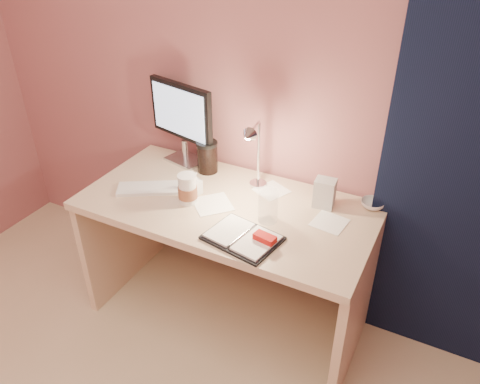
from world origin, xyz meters
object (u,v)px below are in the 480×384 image
at_px(bowl, 373,204).
at_px(dark_jar, 207,158).
at_px(monitor, 183,116).
at_px(planner, 244,237).
at_px(clear_cup, 268,206).
at_px(coffee_cup, 188,190).
at_px(desk, 234,233).
at_px(product_box, 325,193).
at_px(desk_lamp, 249,151).
at_px(lotion_bottle, 196,183).
at_px(keyboard, 159,188).

height_order(bowl, dark_jar, dark_jar).
relative_size(monitor, planner, 1.32).
distance_m(monitor, clear_cup, 0.73).
xyz_separation_m(coffee_cup, bowl, (0.79, 0.36, -0.05)).
distance_m(planner, clear_cup, 0.19).
bearing_deg(desk, bowl, 18.50).
bearing_deg(coffee_cup, monitor, 124.31).
bearing_deg(clear_cup, planner, -99.51).
height_order(monitor, coffee_cup, monitor).
relative_size(coffee_cup, product_box, 1.04).
distance_m(monitor, coffee_cup, 0.46).
xyz_separation_m(bowl, desk_lamp, (-0.57, -0.16, 0.21)).
relative_size(clear_cup, bowl, 1.40).
relative_size(bowl, lotion_bottle, 0.99).
bearing_deg(desk_lamp, bowl, 9.35).
bearing_deg(planner, lotion_bottle, 159.61).
bearing_deg(desk_lamp, monitor, 156.49).
distance_m(desk, desk_lamp, 0.46).
height_order(planner, clear_cup, clear_cup).
xyz_separation_m(coffee_cup, product_box, (0.59, 0.26, 0.00)).
xyz_separation_m(lotion_bottle, product_box, (0.59, 0.18, 0.01)).
bearing_deg(coffee_cup, desk_lamp, 42.32).
distance_m(keyboard, bowl, 1.04).
xyz_separation_m(clear_cup, product_box, (0.19, 0.23, -0.01)).
relative_size(keyboard, desk_lamp, 1.09).
relative_size(desk, keyboard, 3.46).
bearing_deg(dark_jar, planner, -45.26).
bearing_deg(coffee_cup, desk, 40.86).
height_order(clear_cup, dark_jar, clear_cup).
distance_m(desk, keyboard, 0.45).
relative_size(monitor, bowl, 4.03).
bearing_deg(clear_cup, desk_lamp, 137.44).
distance_m(clear_cup, desk_lamp, 0.29).
height_order(desk, dark_jar, dark_jar).
bearing_deg(monitor, keyboard, -68.78).
xyz_separation_m(planner, coffee_cup, (-0.37, 0.14, 0.06)).
bearing_deg(planner, product_box, 71.92).
xyz_separation_m(monitor, dark_jar, (0.17, -0.04, -0.19)).
bearing_deg(planner, monitor, 151.56).
xyz_separation_m(coffee_cup, lotion_bottle, (-0.01, 0.09, -0.01)).
distance_m(monitor, desk_lamp, 0.48).
height_order(desk, bowl, bowl).
distance_m(bowl, product_box, 0.24).
relative_size(desk, coffee_cup, 9.45).
bearing_deg(monitor, clear_cup, -12.46).
bearing_deg(clear_cup, desk, 154.37).
distance_m(monitor, bowl, 1.06).
bearing_deg(monitor, desk, -12.69).
height_order(clear_cup, product_box, clear_cup).
height_order(planner, desk_lamp, desk_lamp).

